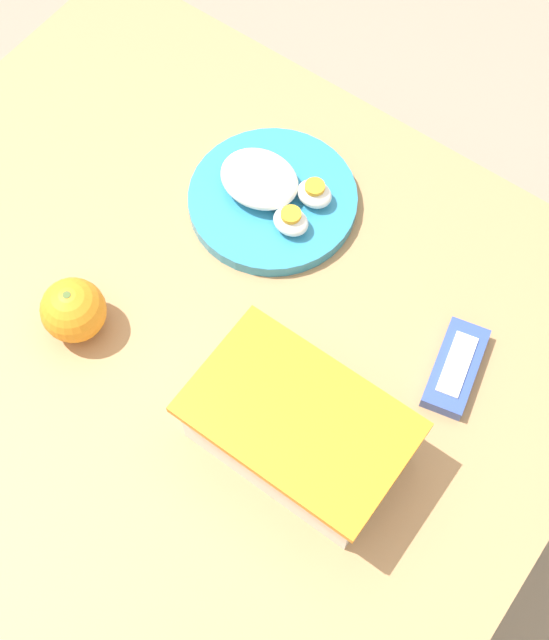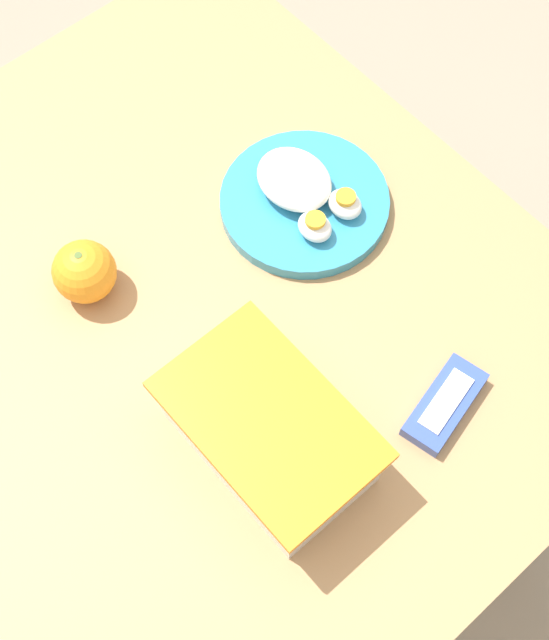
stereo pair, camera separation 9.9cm
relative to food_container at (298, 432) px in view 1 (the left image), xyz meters
name	(u,v)px [view 1 (the left image)]	position (x,y,z in m)	size (l,w,h in m)	color
ground_plane	(223,499)	(0.19, -0.05, -0.80)	(10.00, 10.00, 0.00)	gray
table	(198,367)	(0.19, -0.05, -0.16)	(0.91, 0.78, 0.76)	#AD7F51
food_container	(298,432)	(0.00, 0.00, 0.00)	(0.23, 0.14, 0.09)	white
orange_fruit	(73,310)	(0.29, 0.03, 0.00)	(0.07, 0.07, 0.07)	orange
rice_plate	(272,195)	(0.21, -0.24, -0.02)	(0.21, 0.21, 0.05)	teal
candy_bar	(456,368)	(-0.09, -0.17, -0.03)	(0.07, 0.12, 0.02)	#334C9E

